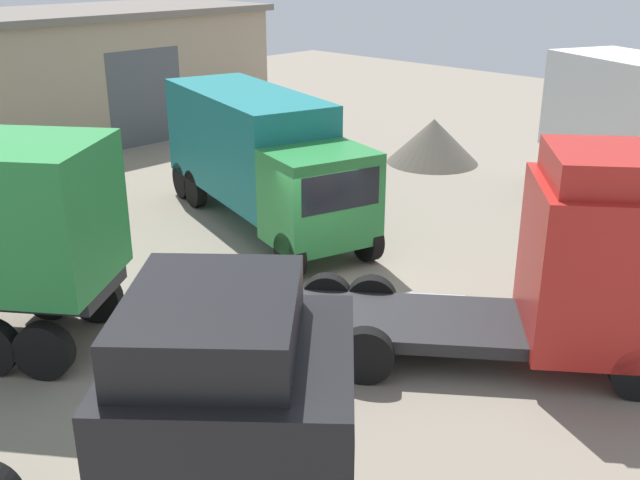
{
  "coord_description": "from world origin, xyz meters",
  "views": [
    {
      "loc": [
        -10.87,
        -10.56,
        7.05
      ],
      "look_at": [
        -0.82,
        -0.78,
        1.6
      ],
      "focal_mm": 42.0,
      "sensor_mm": 36.0,
      "label": 1
    }
  ],
  "objects_px": {
    "tractor_unit_red": "(567,267)",
    "gravel_pile": "(433,141)",
    "tractor_unit_black": "(198,469)",
    "box_truck_green": "(260,153)"
  },
  "relations": [
    {
      "from": "tractor_unit_red",
      "to": "gravel_pile",
      "type": "bearing_deg",
      "value": 97.87
    },
    {
      "from": "tractor_unit_red",
      "to": "tractor_unit_black",
      "type": "bearing_deg",
      "value": -129.62
    },
    {
      "from": "box_truck_green",
      "to": "tractor_unit_black",
      "type": "bearing_deg",
      "value": -28.69
    },
    {
      "from": "gravel_pile",
      "to": "tractor_unit_black",
      "type": "bearing_deg",
      "value": -151.23
    },
    {
      "from": "gravel_pile",
      "to": "box_truck_green",
      "type": "bearing_deg",
      "value": -177.5
    },
    {
      "from": "gravel_pile",
      "to": "tractor_unit_red",
      "type": "bearing_deg",
      "value": -134.32
    },
    {
      "from": "box_truck_green",
      "to": "gravel_pile",
      "type": "xyz_separation_m",
      "value": [
        8.39,
        0.37,
        -1.21
      ]
    },
    {
      "from": "tractor_unit_black",
      "to": "gravel_pile",
      "type": "relative_size",
      "value": 1.92
    },
    {
      "from": "tractor_unit_red",
      "to": "tractor_unit_black",
      "type": "xyz_separation_m",
      "value": [
        -7.83,
        0.25,
        -0.02
      ]
    },
    {
      "from": "tractor_unit_black",
      "to": "box_truck_green",
      "type": "bearing_deg",
      "value": 93.34
    }
  ]
}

